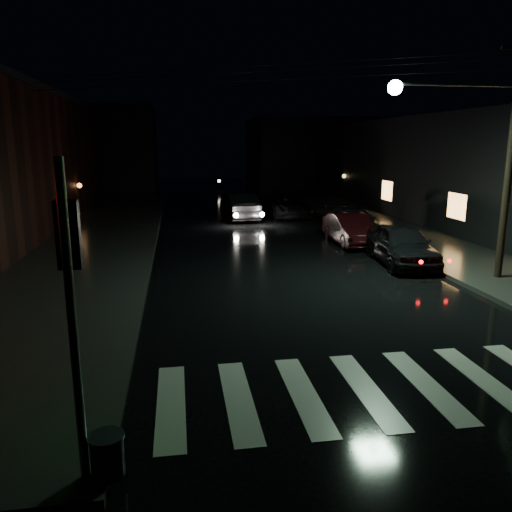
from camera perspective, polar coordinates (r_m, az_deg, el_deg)
name	(u,v)px	position (r m, az deg, el deg)	size (l,w,h in m)	color
ground	(242,414)	(8.89, -1.59, -17.60)	(120.00, 120.00, 0.00)	black
sidewalk_left	(83,250)	(22.43, -19.14, 0.69)	(6.00, 44.00, 0.15)	#282826
sidewalk_right	(414,239)	(24.63, 17.65, 1.83)	(4.00, 44.00, 0.15)	#282826
building_right	(503,171)	(31.32, 26.38, 8.73)	(10.00, 40.00, 6.00)	black
building_far_left	(84,148)	(53.39, -19.10, 11.56)	(14.00, 10.00, 8.00)	black
building_far_right	(318,153)	(54.71, 7.06, 11.64)	(14.00, 10.00, 7.00)	black
crosswalk	(396,387)	(10.08, 15.73, -14.19)	(9.00, 3.00, 0.01)	beige
signal_pole_corner	(91,379)	(6.93, -18.37, -13.17)	(0.68, 0.61, 4.20)	slate
utility_pole	(493,140)	(17.59, 25.46, 11.90)	(4.92, 0.44, 8.00)	black
parked_car_a	(401,244)	(19.62, 16.28, 1.30)	(1.81, 4.51, 1.54)	black
parked_car_b	(350,229)	(23.07, 10.70, 3.06)	(1.46, 4.20, 1.38)	black
parked_car_c	(354,222)	(25.14, 11.10, 3.81)	(1.92, 4.72, 1.37)	black
parked_car_d	(287,205)	(31.45, 3.55, 5.81)	(2.30, 5.00, 1.39)	black
oncoming_car	(239,206)	(30.15, -1.92, 5.72)	(1.69, 4.83, 1.59)	black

